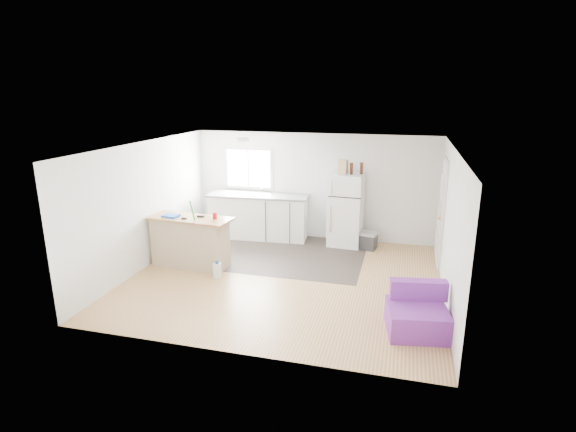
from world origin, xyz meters
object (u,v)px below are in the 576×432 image
object	(u,v)px
red_cup	(215,216)
bottle_left	(351,169)
bottle_right	(361,168)
mop	(192,258)
purple_seat	(417,315)
peninsula	(190,241)
blue_tray	(171,216)
kitchen_cabinets	(258,216)
cooler	(365,240)
cleaner_jug	(217,270)
refrigerator	(346,210)
cardboard_box	(343,167)

from	to	relation	value
red_cup	bottle_left	size ratio (longest dim) A/B	0.48
bottle_right	mop	bearing A→B (deg)	-143.24
purple_seat	mop	bearing A→B (deg)	153.18
peninsula	blue_tray	world-z (taller)	blue_tray
kitchen_cabinets	cooler	size ratio (longest dim) A/B	4.13
purple_seat	cleaner_jug	bearing A→B (deg)	154.36
kitchen_cabinets	purple_seat	xyz separation A→B (m)	(3.51, -3.44, -0.28)
peninsula	mop	size ratio (longest dim) A/B	1.20
cooler	bottle_left	size ratio (longest dim) A/B	2.26
bottle_right	red_cup	bearing A→B (deg)	-141.18
refrigerator	purple_seat	world-z (taller)	refrigerator
red_cup	cardboard_box	bearing A→B (deg)	42.39
peninsula	cardboard_box	bearing A→B (deg)	41.75
cleaner_jug	red_cup	xyz separation A→B (m)	(-0.20, 0.45, 0.90)
cooler	refrigerator	bearing A→B (deg)	175.41
blue_tray	kitchen_cabinets	bearing A→B (deg)	62.78
refrigerator	cooler	xyz separation A→B (m)	(0.45, -0.14, -0.60)
bottle_left	peninsula	bearing A→B (deg)	-145.59
red_cup	cardboard_box	world-z (taller)	cardboard_box
cleaner_jug	bottle_right	distance (m)	3.71
cleaner_jug	mop	xyz separation A→B (m)	(-0.63, 0.27, 0.09)
cooler	cleaner_jug	xyz separation A→B (m)	(-2.45, -2.30, -0.05)
peninsula	cleaner_jug	distance (m)	0.91
mop	cardboard_box	xyz separation A→B (m)	(2.54, 2.11, 1.51)
peninsula	cleaner_jug	size ratio (longest dim) A/B	4.99
kitchen_cabinets	cardboard_box	bearing A→B (deg)	-5.50
bottle_left	refrigerator	bearing A→B (deg)	136.11
kitchen_cabinets	bottle_right	world-z (taller)	bottle_right
cleaner_jug	blue_tray	xyz separation A→B (m)	(-1.07, 0.37, 0.86)
cardboard_box	bottle_right	bearing A→B (deg)	11.51
refrigerator	bottle_right	size ratio (longest dim) A/B	6.38
peninsula	blue_tray	distance (m)	0.61
red_cup	peninsula	bearing A→B (deg)	-176.98
bottle_left	bottle_right	distance (m)	0.23
mop	kitchen_cabinets	bearing A→B (deg)	88.42
mop	bottle_right	size ratio (longest dim) A/B	5.50
mop	bottle_left	bearing A→B (deg)	51.69
mop	red_cup	xyz separation A→B (m)	(0.43, 0.17, 0.81)
kitchen_cabinets	cooler	xyz separation A→B (m)	(2.47, -0.14, -0.33)
cleaner_jug	cooler	bearing A→B (deg)	20.07
cleaner_jug	bottle_right	xyz separation A→B (m)	(2.29, 2.46, 1.58)
purple_seat	cardboard_box	world-z (taller)	cardboard_box
kitchen_cabinets	red_cup	size ratio (longest dim) A/B	19.44
kitchen_cabinets	blue_tray	bearing A→B (deg)	-121.06
kitchen_cabinets	cardboard_box	world-z (taller)	cardboard_box
cooler	blue_tray	world-z (taller)	blue_tray
peninsula	refrigerator	bearing A→B (deg)	41.67
purple_seat	red_cup	size ratio (longest dim) A/B	7.76
red_cup	blue_tray	xyz separation A→B (m)	(-0.87, -0.08, -0.04)
peninsula	cooler	bearing A→B (deg)	35.71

